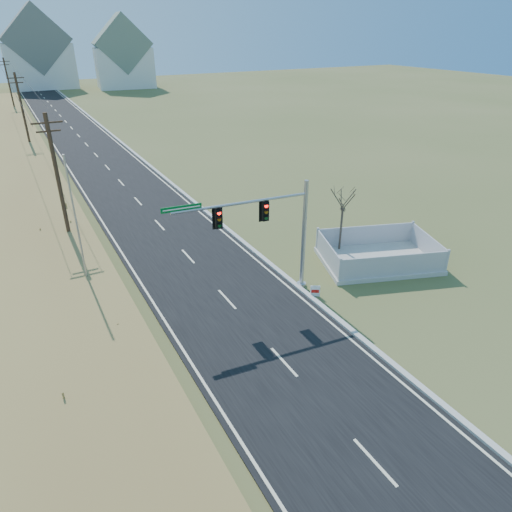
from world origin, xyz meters
The scene contains 13 objects.
ground centered at (0.00, 0.00, 0.00)m, with size 260.00×260.00×0.00m, color #4E5529.
road centered at (0.00, 50.00, 0.03)m, with size 8.00×180.00×0.06m, color black.
curb centered at (4.15, 50.00, 0.09)m, with size 0.30×180.00×0.18m, color #B2AFA8.
utility_pole_near centered at (-6.50, 15.00, 4.68)m, with size 1.80×0.26×9.00m.
utility_pole_mid centered at (-6.50, 45.00, 4.68)m, with size 1.80×0.26×9.00m.
utility_pole_far centered at (-6.50, 75.00, 4.68)m, with size 1.80×0.26×9.00m.
condo_n centered at (2.00, 112.00, 7.61)m, with size 15.27×10.20×18.54m.
condo_ne centered at (20.00, 104.00, 6.84)m, with size 14.12×10.51×16.52m.
traffic_signal_mast centered at (2.68, 3.54, 4.00)m, with size 7.99×1.03×6.38m.
fence_enclosure centered at (10.41, 3.49, 0.30)m, with size 8.19×6.78×1.61m.
open_sign centered at (4.50, 2.00, 0.36)m, with size 0.50×0.31×0.67m.
flagpole centered at (-6.58, 8.06, 3.21)m, with size 0.36×0.36×8.05m.
bare_tree centered at (9.16, 5.84, 3.85)m, with size 1.80×1.80×4.78m.
Camera 1 is at (-8.83, -15.60, 13.59)m, focal length 32.00 mm.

